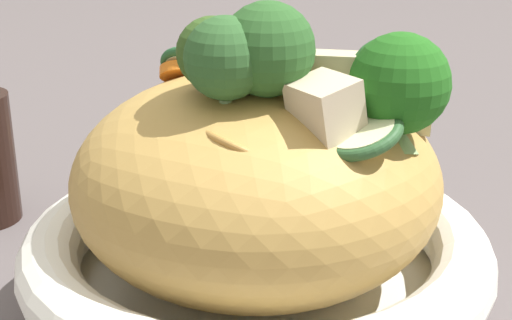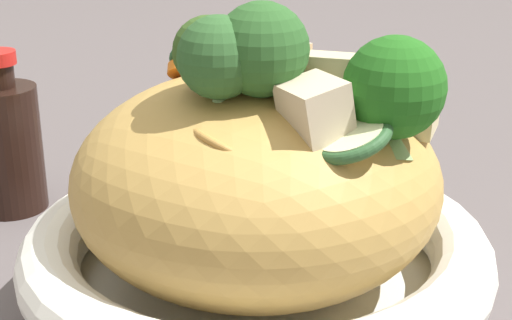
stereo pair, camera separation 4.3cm
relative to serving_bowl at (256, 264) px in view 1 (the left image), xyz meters
The scene contains 8 objects.
ground_plane 0.03m from the serving_bowl, ahead, with size 3.00×3.00×0.00m, color #554D4D.
serving_bowl is the anchor object (origin of this frame).
noodle_heap 0.05m from the serving_bowl, 117.76° to the left, with size 0.21×0.21×0.12m.
broccoli_florets 0.13m from the serving_bowl, behind, with size 0.13×0.13×0.08m.
carrot_coins 0.11m from the serving_bowl, 68.64° to the right, with size 0.13×0.12×0.05m.
zucchini_slices 0.11m from the serving_bowl, 86.61° to the right, with size 0.18×0.14×0.05m.
chicken_chunks 0.12m from the serving_bowl, 143.73° to the right, with size 0.11×0.11×0.05m.
chopsticks_pair 0.33m from the serving_bowl, 37.62° to the right, with size 0.11×0.22×0.01m.
Camera 1 is at (-0.29, 0.28, 0.25)m, focal length 54.14 mm.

